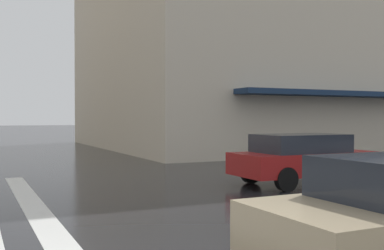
{
  "coord_description": "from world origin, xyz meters",
  "views": [
    {
      "loc": [
        -4.83,
        0.54,
        1.88
      ],
      "look_at": [
        7.81,
        -5.48,
        1.65
      ],
      "focal_mm": 43.3,
      "sensor_mm": 36.0,
      "label": 1
    }
  ],
  "objects": [
    {
      "name": "car_red",
      "position": [
        5.5,
        -7.84,
        0.76
      ],
      "size": [
        1.85,
        4.1,
        1.41
      ],
      "color": "maroon",
      "rests_on": "ground_plane"
    }
  ]
}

